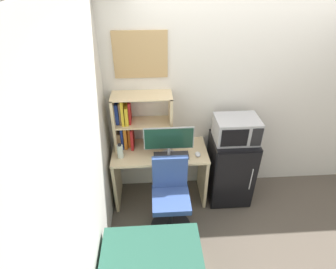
{
  "coord_description": "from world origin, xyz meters",
  "views": [
    {
      "loc": [
        -1.04,
        -2.96,
        2.74
      ],
      "look_at": [
        -0.87,
        -0.3,
        1.02
      ],
      "focal_mm": 29.04,
      "sensor_mm": 36.0,
      "label": 1
    }
  ],
  "objects_px": {
    "water_bottle": "(120,151)",
    "wall_corkboard": "(140,55)",
    "monitor": "(169,140)",
    "desk_chair": "(171,200)",
    "hutch_bookshelf": "(134,121)",
    "keyboard": "(171,156)",
    "mini_fridge": "(230,169)",
    "microwave": "(236,129)",
    "computer_mouse": "(198,154)"
  },
  "relations": [
    {
      "from": "monitor",
      "to": "keyboard",
      "type": "xyz_separation_m",
      "value": [
        0.03,
        -0.02,
        -0.21
      ]
    },
    {
      "from": "water_bottle",
      "to": "wall_corkboard",
      "type": "height_order",
      "value": "wall_corkboard"
    },
    {
      "from": "keyboard",
      "to": "desk_chair",
      "type": "relative_size",
      "value": 0.44
    },
    {
      "from": "water_bottle",
      "to": "desk_chair",
      "type": "bearing_deg",
      "value": -34.21
    },
    {
      "from": "mini_fridge",
      "to": "microwave",
      "type": "xyz_separation_m",
      "value": [
        0.0,
        0.0,
        0.6
      ]
    },
    {
      "from": "keyboard",
      "to": "computer_mouse",
      "type": "height_order",
      "value": "computer_mouse"
    },
    {
      "from": "hutch_bookshelf",
      "to": "water_bottle",
      "type": "xyz_separation_m",
      "value": [
        -0.17,
        -0.24,
        -0.26
      ]
    },
    {
      "from": "hutch_bookshelf",
      "to": "microwave",
      "type": "xyz_separation_m",
      "value": [
        1.2,
        -0.17,
        -0.06
      ]
    },
    {
      "from": "hutch_bookshelf",
      "to": "desk_chair",
      "type": "bearing_deg",
      "value": -57.22
    },
    {
      "from": "hutch_bookshelf",
      "to": "water_bottle",
      "type": "relative_size",
      "value": 3.71
    },
    {
      "from": "monitor",
      "to": "microwave",
      "type": "bearing_deg",
      "value": 5.58
    },
    {
      "from": "hutch_bookshelf",
      "to": "desk_chair",
      "type": "relative_size",
      "value": 0.74
    },
    {
      "from": "computer_mouse",
      "to": "desk_chair",
      "type": "bearing_deg",
      "value": -134.62
    },
    {
      "from": "monitor",
      "to": "water_bottle",
      "type": "relative_size",
      "value": 3.1
    },
    {
      "from": "hutch_bookshelf",
      "to": "keyboard",
      "type": "bearing_deg",
      "value": -31.39
    },
    {
      "from": "monitor",
      "to": "desk_chair",
      "type": "height_order",
      "value": "monitor"
    },
    {
      "from": "water_bottle",
      "to": "microwave",
      "type": "bearing_deg",
      "value": 2.93
    },
    {
      "from": "microwave",
      "to": "hutch_bookshelf",
      "type": "bearing_deg",
      "value": 172.17
    },
    {
      "from": "water_bottle",
      "to": "keyboard",
      "type": "bearing_deg",
      "value": -2.62
    },
    {
      "from": "monitor",
      "to": "hutch_bookshelf",
      "type": "bearing_deg",
      "value": 148.87
    },
    {
      "from": "keyboard",
      "to": "desk_chair",
      "type": "height_order",
      "value": "desk_chair"
    },
    {
      "from": "monitor",
      "to": "microwave",
      "type": "xyz_separation_m",
      "value": [
        0.8,
        0.08,
        0.07
      ]
    },
    {
      "from": "monitor",
      "to": "mini_fridge",
      "type": "xyz_separation_m",
      "value": [
        0.8,
        0.08,
        -0.53
      ]
    },
    {
      "from": "hutch_bookshelf",
      "to": "monitor",
      "type": "distance_m",
      "value": 0.49
    },
    {
      "from": "computer_mouse",
      "to": "hutch_bookshelf",
      "type": "bearing_deg",
      "value": 160.47
    },
    {
      "from": "hutch_bookshelf",
      "to": "mini_fridge",
      "type": "bearing_deg",
      "value": -7.97
    },
    {
      "from": "keyboard",
      "to": "water_bottle",
      "type": "height_order",
      "value": "water_bottle"
    },
    {
      "from": "microwave",
      "to": "mini_fridge",
      "type": "bearing_deg",
      "value": -90.2
    },
    {
      "from": "keyboard",
      "to": "wall_corkboard",
      "type": "xyz_separation_m",
      "value": [
        -0.31,
        0.39,
        1.09
      ]
    },
    {
      "from": "keyboard",
      "to": "desk_chair",
      "type": "xyz_separation_m",
      "value": [
        -0.03,
        -0.36,
        -0.36
      ]
    },
    {
      "from": "desk_chair",
      "to": "hutch_bookshelf",
      "type": "bearing_deg",
      "value": 122.78
    },
    {
      "from": "water_bottle",
      "to": "wall_corkboard",
      "type": "relative_size",
      "value": 0.32
    },
    {
      "from": "keyboard",
      "to": "wall_corkboard",
      "type": "height_order",
      "value": "wall_corkboard"
    },
    {
      "from": "hutch_bookshelf",
      "to": "water_bottle",
      "type": "distance_m",
      "value": 0.39
    },
    {
      "from": "microwave",
      "to": "water_bottle",
      "type": "bearing_deg",
      "value": -177.07
    },
    {
      "from": "wall_corkboard",
      "to": "keyboard",
      "type": "bearing_deg",
      "value": -50.95
    },
    {
      "from": "monitor",
      "to": "desk_chair",
      "type": "relative_size",
      "value": 0.62
    },
    {
      "from": "keyboard",
      "to": "computer_mouse",
      "type": "xyz_separation_m",
      "value": [
        0.32,
        -0.0,
        0.01
      ]
    },
    {
      "from": "keyboard",
      "to": "computer_mouse",
      "type": "bearing_deg",
      "value": -0.39
    },
    {
      "from": "microwave",
      "to": "wall_corkboard",
      "type": "relative_size",
      "value": 0.86
    },
    {
      "from": "wall_corkboard",
      "to": "hutch_bookshelf",
      "type": "bearing_deg",
      "value": -133.73
    },
    {
      "from": "wall_corkboard",
      "to": "microwave",
      "type": "bearing_deg",
      "value": -14.88
    },
    {
      "from": "monitor",
      "to": "water_bottle",
      "type": "distance_m",
      "value": 0.58
    },
    {
      "from": "monitor",
      "to": "water_bottle",
      "type": "xyz_separation_m",
      "value": [
        -0.57,
        0.01,
        -0.13
      ]
    },
    {
      "from": "mini_fridge",
      "to": "desk_chair",
      "type": "height_order",
      "value": "desk_chair"
    },
    {
      "from": "monitor",
      "to": "computer_mouse",
      "type": "height_order",
      "value": "monitor"
    },
    {
      "from": "monitor",
      "to": "wall_corkboard",
      "type": "relative_size",
      "value": 0.98
    },
    {
      "from": "water_bottle",
      "to": "microwave",
      "type": "distance_m",
      "value": 1.39
    },
    {
      "from": "computer_mouse",
      "to": "mini_fridge",
      "type": "height_order",
      "value": "mini_fridge"
    },
    {
      "from": "water_bottle",
      "to": "wall_corkboard",
      "type": "xyz_separation_m",
      "value": [
        0.28,
        0.36,
        1.01
      ]
    }
  ]
}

